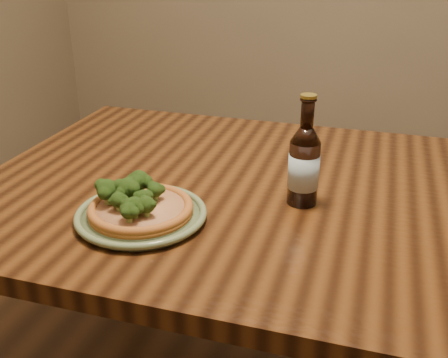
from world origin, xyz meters
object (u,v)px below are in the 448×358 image
(plate, at_px, (141,215))
(beer_bottle, at_px, (304,165))
(pizza, at_px, (139,205))
(table, at_px, (336,235))

(plate, height_order, beer_bottle, beer_bottle)
(plate, xyz_separation_m, pizza, (-0.00, -0.00, 0.02))
(plate, height_order, pizza, pizza)
(table, relative_size, plate, 6.27)
(table, distance_m, pizza, 0.44)
(table, height_order, plate, plate)
(pizza, relative_size, beer_bottle, 0.89)
(pizza, bearing_deg, beer_bottle, 29.47)
(table, bearing_deg, pizza, -149.71)
(pizza, distance_m, beer_bottle, 0.34)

